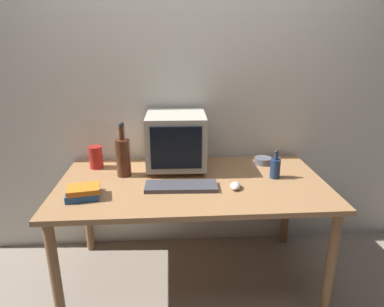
{
  "coord_description": "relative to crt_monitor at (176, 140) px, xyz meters",
  "views": [
    {
      "loc": [
        -0.13,
        -1.91,
        1.53
      ],
      "look_at": [
        0.0,
        0.0,
        0.88
      ],
      "focal_mm": 31.8,
      "sensor_mm": 36.0,
      "label": 1
    }
  ],
  "objects": [
    {
      "name": "ground_plane",
      "position": [
        0.09,
        -0.24,
        -0.9
      ],
      "size": [
        6.0,
        6.0,
        0.0
      ],
      "primitive_type": "plane",
      "color": "gray"
    },
    {
      "name": "back_wall",
      "position": [
        0.09,
        0.25,
        0.35
      ],
      "size": [
        4.0,
        0.08,
        2.5
      ],
      "primitive_type": "cube",
      "color": "silver",
      "rests_on": "ground"
    },
    {
      "name": "desk",
      "position": [
        0.09,
        -0.24,
        -0.27
      ],
      "size": [
        1.62,
        0.87,
        0.7
      ],
      "color": "#9E7047",
      "rests_on": "ground"
    },
    {
      "name": "crt_monitor",
      "position": [
        0.0,
        0.0,
        0.0
      ],
      "size": [
        0.39,
        0.4,
        0.37
      ],
      "color": "#B2AD9E",
      "rests_on": "desk"
    },
    {
      "name": "keyboard",
      "position": [
        0.02,
        -0.34,
        -0.18
      ],
      "size": [
        0.43,
        0.17,
        0.02
      ],
      "primitive_type": "cube",
      "rotation": [
        0.0,
        0.0,
        -0.04
      ],
      "color": "#3F3F47",
      "rests_on": "desk"
    },
    {
      "name": "computer_mouse",
      "position": [
        0.33,
        -0.36,
        -0.17
      ],
      "size": [
        0.09,
        0.11,
        0.04
      ],
      "primitive_type": "ellipsoid",
      "rotation": [
        0.0,
        0.0,
        -0.28
      ],
      "color": "beige",
      "rests_on": "desk"
    },
    {
      "name": "bottle_tall",
      "position": [
        -0.34,
        -0.11,
        -0.06
      ],
      "size": [
        0.09,
        0.09,
        0.35
      ],
      "color": "#472314",
      "rests_on": "desk"
    },
    {
      "name": "bottle_short",
      "position": [
        0.61,
        -0.22,
        -0.12
      ],
      "size": [
        0.06,
        0.06,
        0.18
      ],
      "color": "navy",
      "rests_on": "desk"
    },
    {
      "name": "book_stack",
      "position": [
        -0.52,
        -0.42,
        -0.16
      ],
      "size": [
        0.21,
        0.2,
        0.07
      ],
      "color": "#28569E",
      "rests_on": "desk"
    },
    {
      "name": "cd_spindle",
      "position": [
        0.6,
        0.03,
        -0.17
      ],
      "size": [
        0.12,
        0.12,
        0.04
      ],
      "primitive_type": "cylinder",
      "color": "#595B66",
      "rests_on": "desk"
    },
    {
      "name": "metal_canister",
      "position": [
        -0.54,
        0.03,
        -0.12
      ],
      "size": [
        0.09,
        0.09,
        0.15
      ],
      "primitive_type": "cylinder",
      "color": "#A51E19",
      "rests_on": "desk"
    }
  ]
}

